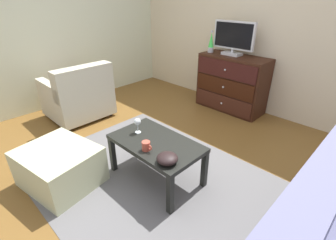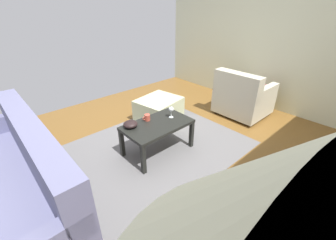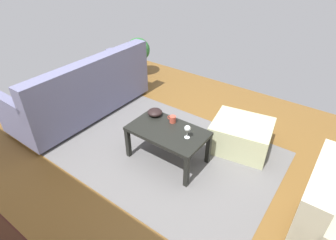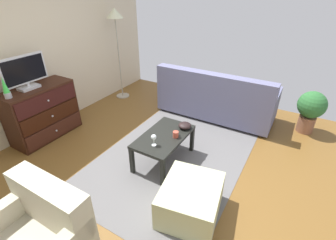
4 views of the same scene
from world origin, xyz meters
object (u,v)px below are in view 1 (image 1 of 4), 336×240
dresser (232,83)px  lava_lamp (211,43)px  tv (234,38)px  wine_glass (137,122)px  coffee_table (156,146)px  ottoman (60,167)px  bowl_decorative (167,158)px  armchair (79,96)px  mug (146,146)px

dresser → lava_lamp: size_ratio=3.16×
dresser → tv: size_ratio=1.59×
wine_glass → coffee_table: bearing=2.1°
coffee_table → ottoman: size_ratio=1.28×
dresser → bowl_decorative: 2.28m
dresser → coffee_table: 2.05m
coffee_table → armchair: bearing=175.1°
bowl_decorative → mug: bearing=-180.0°
lava_lamp → ottoman: bearing=-85.7°
lava_lamp → ottoman: (0.20, -2.67, -0.81)m
lava_lamp → bowl_decorative: (1.13, -2.12, -0.53)m
mug → armchair: armchair is taller
tv → coffee_table: bearing=-76.8°
mug → bowl_decorative: bearing=0.0°
mug → bowl_decorative: (0.26, 0.00, -0.00)m
wine_glass → armchair: bearing=174.0°
tv → lava_lamp: 0.37m
lava_lamp → mug: size_ratio=2.89×
dresser → wine_glass: bearing=-85.9°
dresser → mug: (0.44, -2.17, 0.05)m
tv → armchair: size_ratio=0.79×
coffee_table → armchair: 1.85m
dresser → tv: 0.69m
lava_lamp → wine_glass: lava_lamp is taller
coffee_table → mug: (0.05, -0.16, 0.10)m
tv → wine_glass: size_ratio=4.16×
bowl_decorative → lava_lamp: bearing=118.0°
wine_glass → armchair: armchair is taller
armchair → dresser: bearing=52.1°
dresser → lava_lamp: lava_lamp is taller
tv → ottoman: tv is taller
bowl_decorative → ottoman: (-0.93, -0.55, -0.28)m
bowl_decorative → ottoman: bowl_decorative is taller
armchair → tv: bearing=54.0°
coffee_table → armchair: size_ratio=1.08×
coffee_table → wine_glass: size_ratio=5.71×
tv → lava_lamp: (-0.34, -0.07, -0.11)m
wine_glass → mug: size_ratio=1.38×
dresser → lava_lamp: bearing=-174.1°
coffee_table → wine_glass: 0.31m
dresser → ottoman: (-0.22, -2.72, -0.24)m
lava_lamp → wine_glass: size_ratio=2.10×
dresser → wine_glass: dresser is taller
armchair → ottoman: bearing=-35.3°
tv → armchair: (-1.36, -1.88, -0.77)m
coffee_table → ottoman: 0.96m
dresser → armchair: size_ratio=1.26×
wine_glass → mug: (0.30, -0.15, -0.07)m
dresser → ottoman: 2.74m
dresser → lava_lamp: (-0.42, -0.04, 0.57)m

